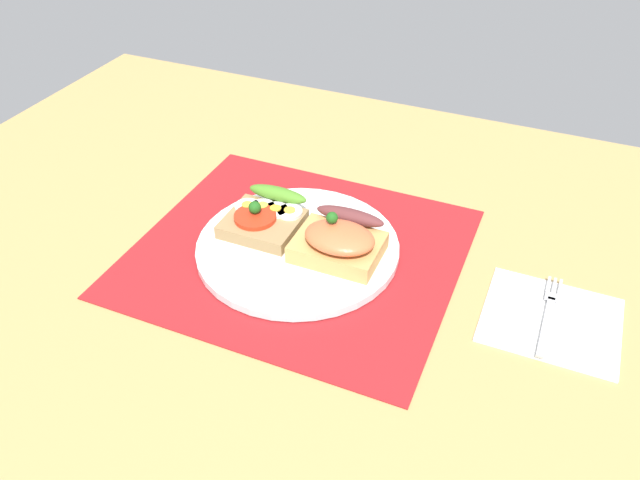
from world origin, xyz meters
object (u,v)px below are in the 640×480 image
plate (298,247)px  sandwich_salmon (339,241)px  sandwich_egg_tomato (265,217)px  fork (549,312)px  napkin (551,319)px

plate → sandwich_salmon: 6.13cm
plate → sandwich_egg_tomato: (-5.40, 1.85, 1.92)cm
fork → napkin: bearing=-41.5°
sandwich_salmon → fork: (24.69, 0.53, -2.76)cm
plate → napkin: plate is taller
fork → sandwich_egg_tomato: bearing=177.7°
sandwich_salmon → fork: sandwich_salmon is taller
plate → napkin: size_ratio=1.73×
sandwich_salmon → napkin: 25.33cm
sandwich_salmon → napkin: sandwich_salmon is taller
sandwich_egg_tomato → fork: bearing=-2.3°
sandwich_salmon → fork: 24.85cm
sandwich_egg_tomato → sandwich_salmon: 11.10cm
plate → fork: 30.20cm
plate → sandwich_egg_tomato: size_ratio=2.59×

